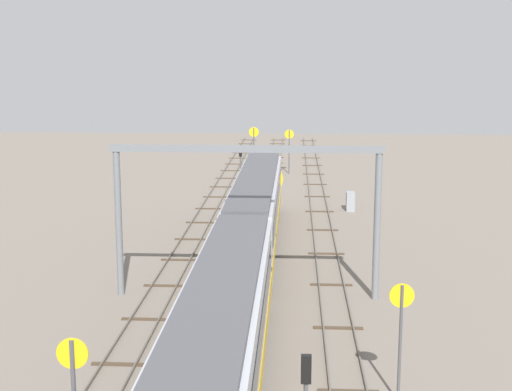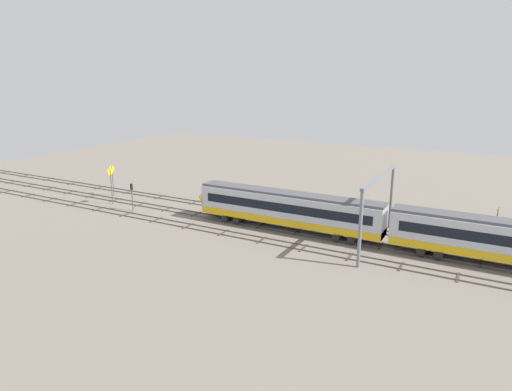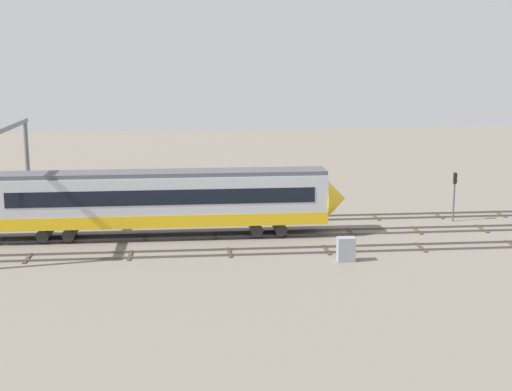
# 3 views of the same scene
# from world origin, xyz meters

# --- Properties ---
(ground_plane) EXTENTS (150.36, 150.36, 0.00)m
(ground_plane) POSITION_xyz_m (0.00, 0.00, 0.00)
(ground_plane) COLOR slate
(track_near_foreground) EXTENTS (134.36, 2.40, 0.16)m
(track_near_foreground) POSITION_xyz_m (0.00, -4.77, 0.07)
(track_near_foreground) COLOR #59544C
(track_near_foreground) RESTS_ON ground
(track_with_train) EXTENTS (134.36, 2.40, 0.16)m
(track_with_train) POSITION_xyz_m (-0.00, 0.00, 0.07)
(track_with_train) COLOR #59544C
(track_with_train) RESTS_ON ground
(track_middle) EXTENTS (134.36, 2.40, 0.16)m
(track_middle) POSITION_xyz_m (0.00, 4.77, 0.07)
(track_middle) COLOR #59544C
(track_middle) RESTS_ON ground
(train) EXTENTS (75.20, 3.24, 4.80)m
(train) POSITION_xyz_m (-25.38, 0.00, 2.66)
(train) COLOR #B7BCC6
(train) RESTS_ON ground
(overhead_gantry) EXTENTS (0.40, 14.51, 8.31)m
(overhead_gantry) POSITION_xyz_m (-12.27, -0.05, 6.04)
(overhead_gantry) COLOR slate
(overhead_gantry) RESTS_ON ground
(speed_sign_mid_trackside) EXTENTS (0.14, 0.92, 4.67)m
(speed_sign_mid_trackside) POSITION_xyz_m (-24.19, -6.59, 3.06)
(speed_sign_mid_trackside) COLOR #4C4C51
(speed_sign_mid_trackside) RESTS_ON ground
(speed_sign_far_trackside) EXTENTS (0.14, 1.05, 5.59)m
(speed_sign_far_trackside) POSITION_xyz_m (27.13, 1.80, 3.72)
(speed_sign_far_trackside) COLOR #4C4C51
(speed_sign_far_trackside) RESTS_ON ground
(speed_sign_distant_end) EXTENTS (0.14, 1.01, 4.98)m
(speed_sign_distant_end) POSITION_xyz_m (30.75, -1.99, 3.32)
(speed_sign_distant_end) COLOR #4C4C51
(speed_sign_distant_end) RESTS_ON ground
(signal_light_trackside_approach) EXTENTS (0.31, 0.32, 3.99)m
(signal_light_trackside_approach) POSITION_xyz_m (22.04, 2.86, 2.64)
(signal_light_trackside_approach) COLOR #4C4C51
(signal_light_trackside_approach) RESTS_ON ground
(relay_cabinet) EXTENTS (1.18, 0.69, 1.60)m
(relay_cabinet) POSITION_xyz_m (10.84, -7.41, 0.80)
(relay_cabinet) COLOR gray
(relay_cabinet) RESTS_ON ground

